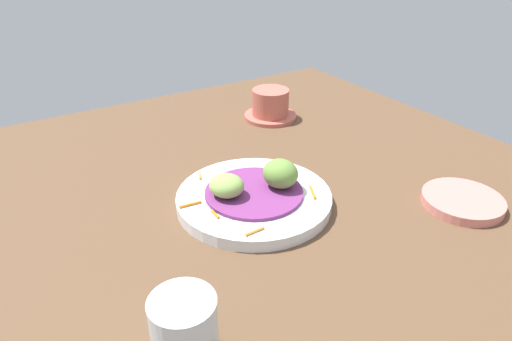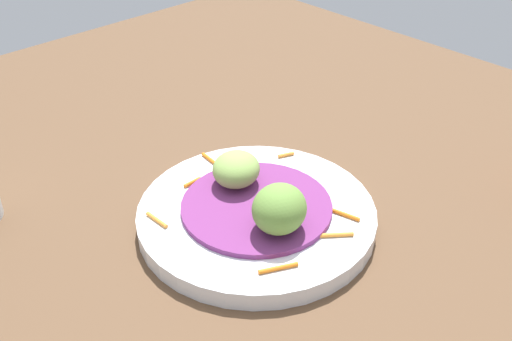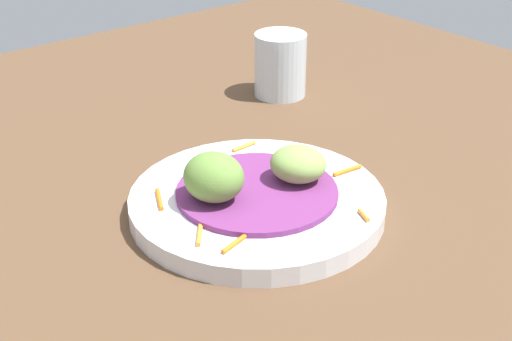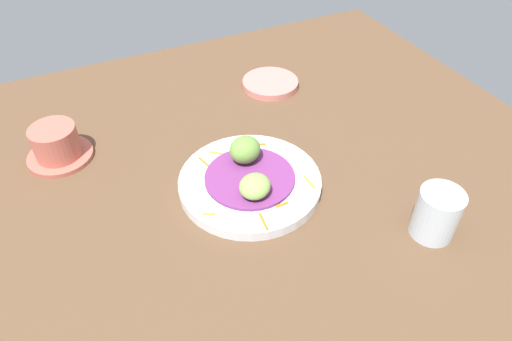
% 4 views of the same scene
% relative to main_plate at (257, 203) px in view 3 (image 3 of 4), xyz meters
% --- Properties ---
extents(table_surface, '(1.10, 1.10, 0.02)m').
position_rel_main_plate_xyz_m(table_surface, '(-0.03, 0.03, -0.02)').
color(table_surface, brown).
rests_on(table_surface, ground).
extents(main_plate, '(0.23, 0.23, 0.02)m').
position_rel_main_plate_xyz_m(main_plate, '(0.00, 0.00, 0.00)').
color(main_plate, silver).
rests_on(main_plate, table_surface).
extents(cabbage_bed, '(0.15, 0.15, 0.01)m').
position_rel_main_plate_xyz_m(cabbage_bed, '(-0.00, -0.00, 0.01)').
color(cabbage_bed, '#702D6B').
rests_on(cabbage_bed, main_plate).
extents(carrot_garnish, '(0.18, 0.20, 0.00)m').
position_rel_main_plate_xyz_m(carrot_garnish, '(0.00, -0.00, 0.01)').
color(carrot_garnish, orange).
rests_on(carrot_garnish, main_plate).
extents(guac_scoop_left, '(0.07, 0.07, 0.04)m').
position_rel_main_plate_xyz_m(guac_scoop_left, '(-0.01, -0.04, 0.04)').
color(guac_scoop_left, olive).
rests_on(guac_scoop_left, cabbage_bed).
extents(guac_scoop_center, '(0.07, 0.07, 0.03)m').
position_rel_main_plate_xyz_m(guac_scoop_center, '(0.01, 0.04, 0.03)').
color(guac_scoop_center, '#84A851').
rests_on(guac_scoop_center, cabbage_bed).
extents(water_glass, '(0.06, 0.06, 0.08)m').
position_rel_main_plate_xyz_m(water_glass, '(-0.20, 0.20, 0.03)').
color(water_glass, silver).
rests_on(water_glass, table_surface).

